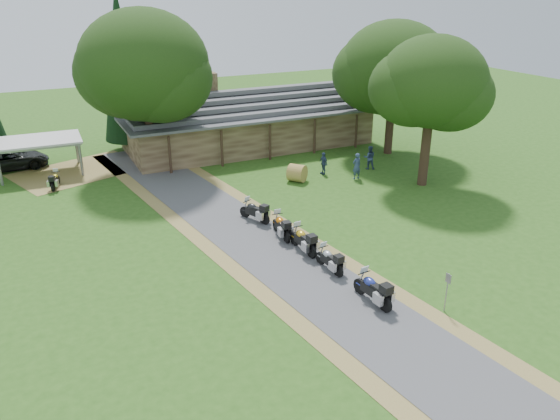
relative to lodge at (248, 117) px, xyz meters
name	(u,v)px	position (x,y,z in m)	size (l,w,h in m)	color
ground	(328,293)	(-6.00, -24.00, -2.45)	(120.00, 120.00, 0.00)	#295117
driveway	(280,258)	(-6.50, -20.00, -2.45)	(46.00, 46.00, 0.00)	#4F4F51
lodge	(248,117)	(0.00, 0.00, 0.00)	(21.40, 9.40, 4.90)	#503B29
carport	(40,156)	(-16.54, -0.36, -1.17)	(5.91, 3.94, 2.56)	silver
car_dark_suv	(10,155)	(-18.52, 1.69, -1.35)	(5.72, 2.44, 2.19)	black
motorcycle_row_a	(373,288)	(-4.66, -25.48, -1.72)	(2.15, 0.70, 1.47)	navy
motorcycle_row_b	(329,259)	(-4.89, -22.17, -1.81)	(1.88, 0.61, 1.28)	#AAABB1
motorcycle_row_c	(303,239)	(-5.11, -19.82, -1.73)	(2.12, 0.69, 1.45)	gold
motorcycle_row_d	(281,225)	(-5.37, -17.73, -1.75)	(2.05, 0.67, 1.40)	#D36A0A
motorcycle_row_e	(254,210)	(-5.84, -15.10, -1.77)	(2.00, 0.65, 1.37)	black
motorcycle_carport_a	(55,179)	(-15.93, -4.08, -1.84)	(1.77, 0.58, 1.21)	yellow
person_a	(357,164)	(3.63, -11.35, -1.33)	(0.64, 0.46, 2.24)	navy
person_b	(370,155)	(5.74, -9.85, -1.40)	(0.59, 0.43, 2.09)	navy
person_c	(323,161)	(2.05, -9.38, -1.49)	(0.54, 0.39, 1.92)	navy
hay_bale	(297,173)	(-0.42, -10.00, -1.84)	(1.23, 1.23, 1.13)	olive
sign_post	(446,293)	(-2.26, -27.41, -1.54)	(0.33, 0.05, 1.83)	gray
oak_lodge_left	(146,87)	(-9.00, -3.16, 3.75)	(9.10, 9.10, 12.40)	black
oak_lodge_right	(393,85)	(9.48, -7.06, 3.06)	(8.63, 8.63, 11.03)	black
oak_driveway	(430,103)	(7.14, -14.31, 3.25)	(7.04, 7.04, 11.41)	black
cedar_near	(124,73)	(-9.42, 2.71, 3.94)	(3.98, 3.98, 12.78)	black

